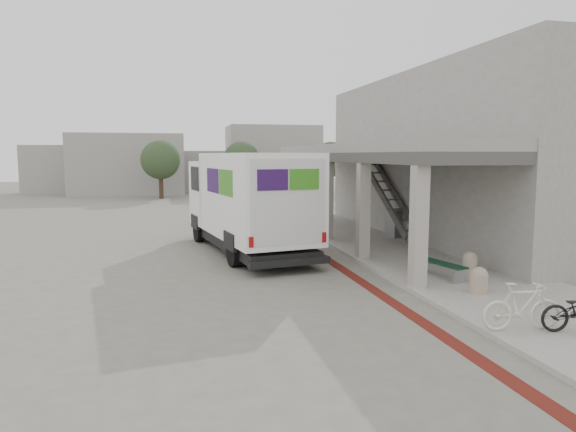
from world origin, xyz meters
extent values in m
plane|color=#686359|center=(0.00, 0.00, 0.00)|extent=(120.00, 120.00, 0.00)
cube|color=#5A1912|center=(1.00, 2.00, 0.01)|extent=(0.35, 40.00, 0.01)
cube|color=gray|center=(4.00, 0.00, 0.06)|extent=(4.40, 28.00, 0.12)
cube|color=gray|center=(7.35, 4.50, 3.50)|extent=(4.30, 17.00, 7.00)
cube|color=#494744|center=(3.60, 4.50, 3.50)|extent=(3.40, 16.90, 0.35)
cube|color=gray|center=(3.60, 4.50, 3.85)|extent=(3.40, 16.90, 0.35)
cube|color=gray|center=(-8.00, 34.00, 2.75)|extent=(10.00, 6.00, 5.50)
cube|color=gray|center=(-1.00, 38.00, 2.00)|extent=(8.00, 6.00, 4.00)
cube|color=gray|center=(6.00, 36.00, 3.25)|extent=(9.00, 6.00, 6.50)
cube|color=gray|center=(-14.00, 37.00, 2.25)|extent=(7.00, 5.00, 4.50)
cylinder|color=#38281C|center=(-5.00, 28.00, 1.20)|extent=(0.36, 0.36, 2.40)
sphere|color=#283820|center=(-5.00, 28.00, 3.20)|extent=(3.20, 3.20, 3.20)
cylinder|color=#38281C|center=(2.00, 30.00, 1.20)|extent=(0.36, 0.36, 2.40)
sphere|color=#283820|center=(2.00, 30.00, 3.20)|extent=(3.20, 3.20, 3.20)
cylinder|color=#38281C|center=(10.00, 29.00, 1.20)|extent=(0.36, 0.36, 2.40)
sphere|color=#283820|center=(10.00, 29.00, 3.20)|extent=(3.20, 3.20, 3.20)
cube|color=black|center=(-1.48, 2.96, 0.45)|extent=(3.63, 8.16, 0.34)
cube|color=white|center=(-1.31, 1.96, 2.19)|extent=(3.63, 6.22, 2.92)
cube|color=white|center=(-1.95, 5.78, 2.02)|extent=(3.02, 2.56, 2.59)
cube|color=white|center=(-2.15, 6.95, 1.07)|extent=(2.55, 1.08, 0.90)
cube|color=black|center=(-2.10, 6.67, 2.64)|extent=(2.53, 0.95, 1.18)
cube|color=black|center=(-0.80, -1.04, 0.39)|extent=(2.60, 0.71, 0.20)
cube|color=#2D104B|center=(-2.77, 2.51, 2.70)|extent=(0.28, 1.56, 0.84)
cube|color=#37871D|center=(-2.49, 0.85, 2.70)|extent=(0.28, 1.56, 0.84)
cube|color=#2D104B|center=(-1.32, -1.04, 2.87)|extent=(0.95, 0.19, 0.62)
cube|color=#37871D|center=(-0.32, -0.88, 2.87)|extent=(0.95, 0.19, 0.62)
cylinder|color=black|center=(-3.12, 5.64, 0.51)|extent=(0.48, 1.05, 1.01)
cylinder|color=black|center=(-0.80, 6.04, 0.51)|extent=(0.48, 1.05, 1.01)
cylinder|color=black|center=(-2.27, 0.54, 0.51)|extent=(0.48, 1.05, 1.01)
cylinder|color=black|center=(0.06, 0.93, 0.51)|extent=(0.48, 1.05, 1.01)
cube|color=gray|center=(3.36, -3.45, 0.32)|extent=(0.41, 0.18, 0.40)
cube|color=gray|center=(2.98, -1.92, 0.32)|extent=(0.41, 0.18, 0.40)
cube|color=#103020|center=(3.03, -2.72, 0.54)|extent=(0.57, 1.87, 0.05)
cube|color=#103020|center=(3.17, -2.69, 0.54)|extent=(0.57, 1.87, 0.05)
cube|color=#103020|center=(3.32, -2.65, 0.54)|extent=(0.57, 1.87, 0.05)
cylinder|color=gray|center=(3.30, -4.46, 0.34)|extent=(0.45, 0.45, 0.45)
sphere|color=gray|center=(3.30, -4.46, 0.57)|extent=(0.45, 0.45, 0.45)
cylinder|color=tan|center=(4.34, -2.42, 0.34)|extent=(0.43, 0.43, 0.43)
sphere|color=tan|center=(4.34, -2.42, 0.55)|extent=(0.43, 0.43, 0.43)
cube|color=slate|center=(5.00, 4.28, 0.69)|extent=(0.66, 0.79, 1.14)
imported|color=silver|center=(2.50, -7.13, 0.61)|extent=(1.66, 0.66, 0.97)
camera|label=1|loc=(-4.22, -15.72, 3.59)|focal=32.00mm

